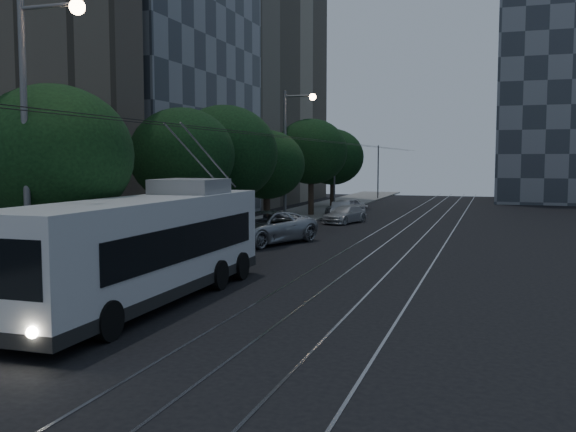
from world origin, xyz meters
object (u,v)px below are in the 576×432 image
(car_white_a, at_px, (295,225))
(car_white_d, at_px, (345,207))
(trolleybus, at_px, (148,247))
(streetlamp_far, at_px, (291,145))
(car_white_b, at_px, (345,215))
(pickup_silver, at_px, (265,228))
(car_white_c, at_px, (341,211))
(streetlamp_near, at_px, (36,121))

(car_white_a, bearing_deg, car_white_d, 94.31)
(trolleybus, relative_size, car_white_d, 3.20)
(car_white_d, bearing_deg, streetlamp_far, -73.45)
(streetlamp_far, bearing_deg, car_white_d, 83.97)
(car_white_b, bearing_deg, streetlamp_far, -104.86)
(trolleybus, height_order, pickup_silver, trolleybus)
(pickup_silver, height_order, car_white_c, pickup_silver)
(pickup_silver, xyz_separation_m, car_white_b, (1.50, 12.11, -0.25))
(trolleybus, relative_size, car_white_a, 3.40)
(car_white_a, bearing_deg, car_white_c, 92.40)
(car_white_a, bearing_deg, streetlamp_far, 113.88)
(trolleybus, height_order, streetlamp_far, streetlamp_far)
(car_white_c, bearing_deg, car_white_a, -100.06)
(streetlamp_far, bearing_deg, pickup_silver, -82.05)
(car_white_c, bearing_deg, streetlamp_near, -102.78)
(car_white_a, bearing_deg, car_white_b, 85.42)
(car_white_a, xyz_separation_m, car_white_b, (1.04, 8.23, -0.03))
(pickup_silver, distance_m, streetlamp_near, 16.70)
(streetlamp_far, bearing_deg, streetlamp_near, -89.99)
(car_white_b, xyz_separation_m, streetlamp_far, (-2.61, -4.21, 4.76))
(car_white_b, bearing_deg, trolleybus, -73.30)
(car_white_d, xyz_separation_m, streetlamp_far, (-1.13, -10.73, 4.69))
(pickup_silver, bearing_deg, car_white_a, 104.91)
(car_white_d, bearing_deg, car_white_a, -65.75)
(car_white_b, height_order, streetlamp_near, streetlamp_near)
(trolleybus, bearing_deg, car_white_d, 92.00)
(car_white_d, bearing_deg, car_white_b, -54.70)
(pickup_silver, height_order, car_white_a, pickup_silver)
(pickup_silver, bearing_deg, streetlamp_far, 119.62)
(trolleybus, bearing_deg, streetlamp_far, 96.07)
(trolleybus, xyz_separation_m, streetlamp_far, (-2.50, 22.09, 3.64))
(streetlamp_near, xyz_separation_m, streetlamp_far, (-0.00, 23.91, -0.14))
(car_white_c, bearing_deg, car_white_b, -81.25)
(car_white_b, bearing_deg, car_white_a, -80.30)
(car_white_d, bearing_deg, car_white_c, -59.78)
(car_white_a, height_order, streetlamp_far, streetlamp_far)
(car_white_a, distance_m, streetlamp_near, 20.53)
(trolleybus, height_order, car_white_d, trolleybus)
(pickup_silver, relative_size, car_white_d, 1.57)
(car_white_a, relative_size, streetlamp_near, 0.41)
(streetlamp_near, bearing_deg, car_white_c, 87.04)
(pickup_silver, xyz_separation_m, car_white_d, (0.03, 18.63, -0.19))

